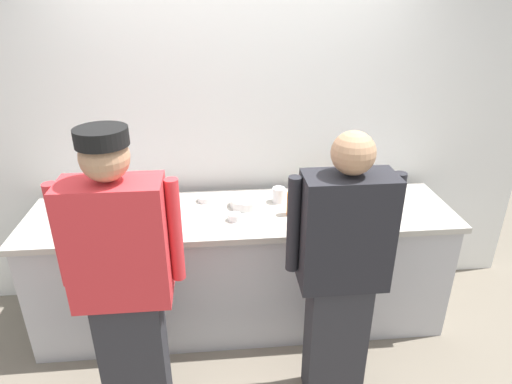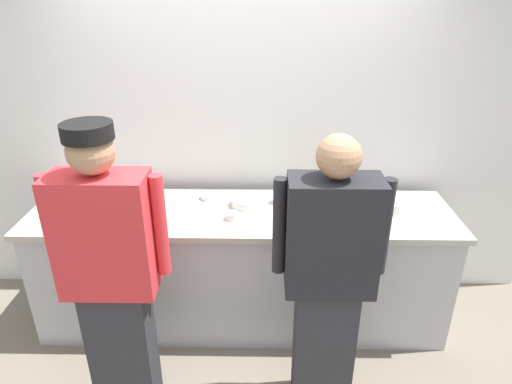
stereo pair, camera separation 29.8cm
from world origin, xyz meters
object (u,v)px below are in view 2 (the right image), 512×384
(ramekin_green_sauce, at_px, (208,196))
(chef_center, at_px, (329,275))
(sheet_tray, at_px, (125,210))
(ramekin_red_sauce, at_px, (232,216))
(plate_stack_rear, at_px, (246,202))
(chef_near_left, at_px, (111,272))
(ramekin_orange_sauce, at_px, (309,200))
(squeeze_bottle_primary, at_px, (290,204))
(squeeze_bottle_spare, at_px, (327,185))
(deli_cup, at_px, (281,196))
(squeeze_bottle_secondary, at_px, (344,186))
(ramekin_yellow_sauce, at_px, (82,197))
(mixing_bowl_steel, at_px, (351,208))
(plate_stack_front, at_px, (391,203))

(ramekin_green_sauce, bearing_deg, chef_center, -49.97)
(sheet_tray, xyz_separation_m, ramekin_red_sauce, (0.74, -0.09, 0.01))
(plate_stack_rear, height_order, ramekin_green_sauce, plate_stack_rear)
(chef_near_left, xyz_separation_m, plate_stack_rear, (0.69, 0.85, 0.00))
(ramekin_orange_sauce, distance_m, ramekin_green_sauce, 0.73)
(squeeze_bottle_primary, xyz_separation_m, squeeze_bottle_spare, (0.28, 0.29, 0.00))
(sheet_tray, bearing_deg, deli_cup, 8.47)
(deli_cup, bearing_deg, squeeze_bottle_spare, 15.47)
(plate_stack_rear, bearing_deg, chef_center, -59.15)
(squeeze_bottle_secondary, bearing_deg, ramekin_yellow_sauce, -177.94)
(squeeze_bottle_primary, relative_size, squeeze_bottle_secondary, 0.99)
(chef_center, xyz_separation_m, ramekin_yellow_sauce, (-1.66, 0.86, 0.05))
(chef_near_left, bearing_deg, ramekin_green_sauce, 67.01)
(squeeze_bottle_primary, height_order, ramekin_yellow_sauce, squeeze_bottle_primary)
(ramekin_yellow_sauce, bearing_deg, chef_near_left, -61.43)
(chef_center, height_order, squeeze_bottle_spare, chef_center)
(sheet_tray, distance_m, ramekin_green_sauce, 0.59)
(sheet_tray, bearing_deg, squeeze_bottle_spare, 10.18)
(ramekin_yellow_sauce, xyz_separation_m, ramekin_red_sauce, (1.10, -0.27, -0.00))
(plate_stack_rear, height_order, deli_cup, deli_cup)
(ramekin_orange_sauce, bearing_deg, sheet_tray, -172.55)
(chef_center, bearing_deg, mixing_bowl_steel, 70.30)
(mixing_bowl_steel, relative_size, ramekin_red_sauce, 3.93)
(chef_center, height_order, ramekin_green_sauce, chef_center)
(sheet_tray, distance_m, deli_cup, 1.08)
(sheet_tray, bearing_deg, squeeze_bottle_secondary, 9.28)
(chef_near_left, xyz_separation_m, squeeze_bottle_spare, (1.26, 0.99, 0.07))
(squeeze_bottle_primary, relative_size, deli_cup, 1.82)
(squeeze_bottle_primary, distance_m, ramekin_yellow_sauce, 1.50)
(sheet_tray, height_order, squeeze_bottle_spare, squeeze_bottle_spare)
(deli_cup, bearing_deg, chef_center, -74.53)
(sheet_tray, height_order, ramekin_red_sauce, ramekin_red_sauce)
(plate_stack_front, bearing_deg, ramekin_yellow_sauce, 177.53)
(plate_stack_front, distance_m, ramekin_green_sauce, 1.29)
(chef_center, xyz_separation_m, deli_cup, (-0.23, 0.84, 0.07))
(squeeze_bottle_secondary, xyz_separation_m, ramekin_orange_sauce, (-0.25, -0.08, -0.07))
(ramekin_yellow_sauce, relative_size, ramekin_red_sauce, 1.25)
(plate_stack_rear, relative_size, ramekin_yellow_sauce, 1.99)
(sheet_tray, bearing_deg, ramekin_yellow_sauce, 153.21)
(ramekin_orange_sauce, height_order, ramekin_red_sauce, ramekin_red_sauce)
(plate_stack_rear, bearing_deg, ramekin_red_sauce, -113.54)
(squeeze_bottle_spare, bearing_deg, squeeze_bottle_secondary, -1.15)
(chef_center, xyz_separation_m, plate_stack_front, (0.52, 0.77, 0.06))
(plate_stack_front, relative_size, ramekin_orange_sauce, 2.71)
(chef_center, height_order, ramekin_yellow_sauce, chef_center)
(squeeze_bottle_secondary, xyz_separation_m, ramekin_yellow_sauce, (-1.89, -0.07, -0.07))
(sheet_tray, bearing_deg, chef_near_left, -79.20)
(mixing_bowl_steel, height_order, squeeze_bottle_primary, squeeze_bottle_primary)
(chef_center, relative_size, plate_stack_rear, 7.96)
(squeeze_bottle_primary, bearing_deg, squeeze_bottle_spare, 46.19)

